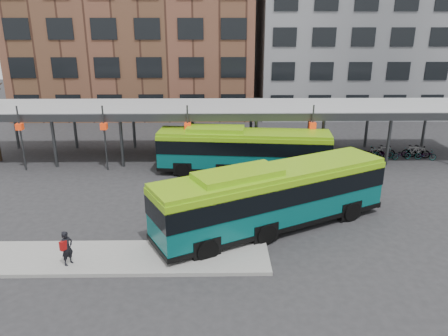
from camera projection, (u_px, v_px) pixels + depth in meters
ground at (234, 229)px, 23.26m from camera, size 120.00×120.00×0.00m
boarding_island at (119, 258)px, 20.31m from camera, size 14.00×3.00×0.18m
canopy at (228, 109)px, 34.14m from camera, size 40.00×6.53×4.80m
building_brick at (137, 14)px, 49.75m from camera, size 26.00×14.00×22.00m
building_grey at (362, 24)px, 50.47m from camera, size 24.00×14.00×20.00m
bus_front at (273, 196)px, 22.76m from camera, size 12.85×8.48×3.60m
bus_rear at (243, 149)px, 31.16m from camera, size 12.38×3.81×3.36m
pedestrian at (67, 248)px, 19.37m from camera, size 0.64×0.70×1.61m
bike_rack at (395, 153)px, 34.73m from camera, size 6.27×1.51×1.06m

